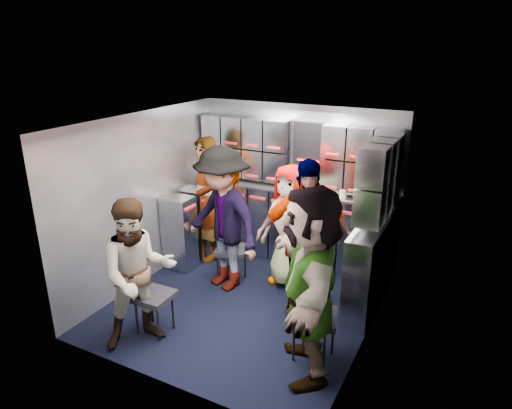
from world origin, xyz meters
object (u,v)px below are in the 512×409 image
at_px(jump_seat_near_right, 314,319).
at_px(attendant_standing, 205,199).
at_px(attendant_arc_e, 309,283).
at_px(attendant_arc_c, 290,226).
at_px(jump_seat_mid_left, 231,252).
at_px(jump_seat_mid_right, 308,275).
at_px(attendant_arc_a, 138,274).
at_px(attendant_arc_b, 223,219).
at_px(attendant_arc_d, 304,239).
at_px(jump_seat_near_left, 153,298).
at_px(jump_seat_center, 295,248).

bearing_deg(jump_seat_near_right, attendant_standing, 146.79).
relative_size(attendant_standing, attendant_arc_e, 0.95).
relative_size(jump_seat_near_right, attendant_arc_c, 0.32).
height_order(jump_seat_mid_left, attendant_standing, attendant_standing).
bearing_deg(attendant_arc_c, jump_seat_mid_right, -29.38).
relative_size(jump_seat_mid_right, attendant_standing, 0.24).
height_order(attendant_arc_a, attendant_arc_b, attendant_arc_b).
distance_m(attendant_arc_a, attendant_arc_c, 1.95).
distance_m(attendant_arc_d, attendant_arc_e, 0.95).
relative_size(attendant_arc_c, attendant_arc_d, 0.87).
height_order(jump_seat_mid_left, attendant_arc_e, attendant_arc_e).
relative_size(jump_seat_mid_right, attendant_arc_e, 0.23).
distance_m(jump_seat_mid_left, jump_seat_mid_right, 1.07).
bearing_deg(attendant_arc_e, attendant_arc_b, -150.93).
bearing_deg(attendant_arc_a, attendant_arc_e, -38.20).
xyz_separation_m(attendant_arc_b, attendant_arc_d, (1.07, -0.10, 0.00)).
bearing_deg(attendant_standing, jump_seat_mid_left, 4.74).
height_order(jump_seat_mid_right, attendant_arc_c, attendant_arc_c).
height_order(attendant_arc_c, attendant_arc_e, attendant_arc_e).
distance_m(jump_seat_mid_right, jump_seat_near_right, 0.96).
xyz_separation_m(attendant_arc_a, attendant_arc_b, (0.15, 1.32, 0.12)).
xyz_separation_m(jump_seat_near_left, attendant_arc_e, (1.61, 0.18, 0.50)).
bearing_deg(jump_seat_near_left, jump_seat_near_right, 12.49).
xyz_separation_m(jump_seat_center, attendant_arc_c, (0.00, -0.18, 0.36)).
relative_size(attendant_standing, attendant_arc_b, 0.97).
xyz_separation_m(attendant_arc_a, attendant_arc_c, (0.83, 1.76, 0.00)).
xyz_separation_m(jump_seat_mid_right, attendant_arc_b, (-1.07, -0.08, 0.51)).
distance_m(jump_seat_center, attendant_arc_c, 0.40).
height_order(jump_seat_mid_left, jump_seat_center, jump_seat_center).
bearing_deg(jump_seat_mid_left, jump_seat_center, 32.52).
bearing_deg(attendant_arc_d, attendant_arc_e, -90.30).
bearing_deg(jump_seat_mid_right, attendant_arc_e, -69.47).
distance_m(jump_seat_near_left, attendant_arc_c, 1.82).
bearing_deg(attendant_arc_a, attendant_arc_b, 32.99).
height_order(attendant_arc_d, attendant_arc_e, attendant_arc_e).
height_order(attendant_arc_a, attendant_arc_c, attendant_arc_c).
distance_m(jump_seat_mid_right, attendant_arc_e, 1.24).
bearing_deg(jump_seat_mid_left, attendant_arc_e, -38.13).
bearing_deg(jump_seat_center, jump_seat_mid_right, -54.28).
height_order(jump_seat_near_right, attendant_arc_d, attendant_arc_d).
height_order(jump_seat_mid_left, attendant_arc_b, attendant_arc_b).
distance_m(jump_seat_mid_left, jump_seat_near_right, 1.75).
bearing_deg(attendant_standing, jump_seat_center, 38.96).
bearing_deg(jump_seat_near_right, jump_seat_center, 118.98).
bearing_deg(attendant_standing, jump_seat_near_left, -37.26).
distance_m(attendant_arc_b, attendant_arc_c, 0.82).
bearing_deg(jump_seat_mid_right, jump_seat_mid_left, 174.74).
distance_m(attendant_arc_b, attendant_arc_e, 1.75).
bearing_deg(jump_seat_near_left, jump_seat_center, 64.73).
relative_size(jump_seat_near_right, attendant_standing, 0.29).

